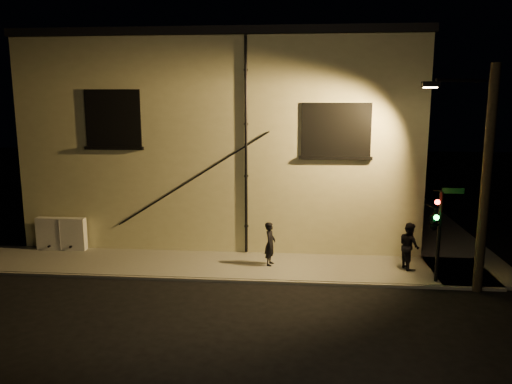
# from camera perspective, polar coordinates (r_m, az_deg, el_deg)

# --- Properties ---
(ground) EXTENTS (90.00, 90.00, 0.00)m
(ground) POSITION_cam_1_polar(r_m,az_deg,el_deg) (17.15, 3.92, -10.39)
(ground) COLOR black
(sidewalk) EXTENTS (21.00, 16.00, 0.12)m
(sidewalk) POSITION_cam_1_polar(r_m,az_deg,el_deg) (21.31, 7.48, -6.07)
(sidewalk) COLOR slate
(sidewalk) RESTS_ON ground
(building) EXTENTS (16.20, 12.23, 8.80)m
(building) POSITION_cam_1_polar(r_m,az_deg,el_deg) (25.28, -2.38, 6.64)
(building) COLOR beige
(building) RESTS_ON ground
(utility_cabinet) EXTENTS (2.00, 0.34, 1.32)m
(utility_cabinet) POSITION_cam_1_polar(r_m,az_deg,el_deg) (21.69, -21.34, -4.46)
(utility_cabinet) COLOR white
(utility_cabinet) RESTS_ON sidewalk
(pedestrian_a) EXTENTS (0.48, 0.64, 1.60)m
(pedestrian_a) POSITION_cam_1_polar(r_m,az_deg,el_deg) (18.34, 1.62, -5.93)
(pedestrian_a) COLOR black
(pedestrian_a) RESTS_ON sidewalk
(pedestrian_b) EXTENTS (0.84, 0.97, 1.69)m
(pedestrian_b) POSITION_cam_1_polar(r_m,az_deg,el_deg) (18.75, 17.10, -5.89)
(pedestrian_b) COLOR black
(pedestrian_b) RESTS_ON sidewalk
(traffic_signal) EXTENTS (1.26, 1.87, 3.17)m
(traffic_signal) POSITION_cam_1_polar(r_m,az_deg,el_deg) (17.28, 19.74, -3.04)
(traffic_signal) COLOR black
(traffic_signal) RESTS_ON sidewalk
(streetlamp_pole) EXTENTS (2.03, 1.39, 7.20)m
(streetlamp_pole) POSITION_cam_1_polar(r_m,az_deg,el_deg) (17.11, 24.50, 1.88)
(streetlamp_pole) COLOR black
(streetlamp_pole) RESTS_ON ground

